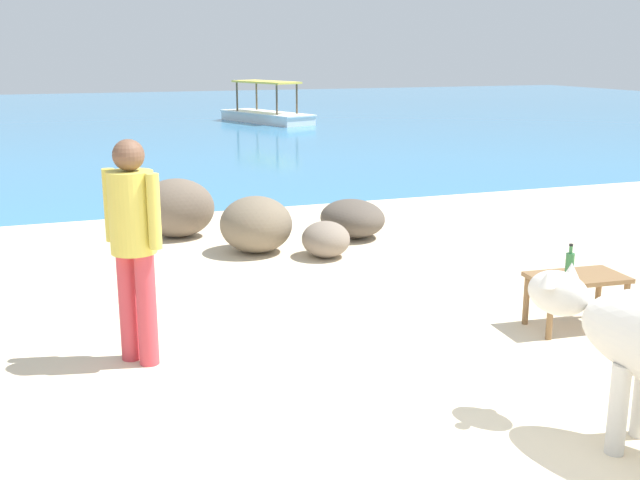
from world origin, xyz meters
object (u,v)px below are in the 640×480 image
at_px(bottle, 570,266).
at_px(person_standing, 133,235).
at_px(boat_white, 266,114).
at_px(low_bench_table, 577,284).

xyz_separation_m(bottle, person_standing, (-3.26, 0.59, 0.38)).
height_order(person_standing, boat_white, person_standing).
distance_m(low_bench_table, bottle, 0.27).
bearing_deg(person_standing, bottle, -48.56).
height_order(bottle, boat_white, boat_white).
bearing_deg(bottle, boat_white, 81.11).
bearing_deg(low_bench_table, person_standing, 176.38).
relative_size(person_standing, boat_white, 0.42).
distance_m(low_bench_table, person_standing, 3.50).
relative_size(low_bench_table, person_standing, 0.49).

